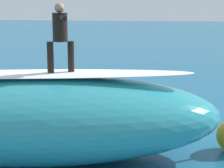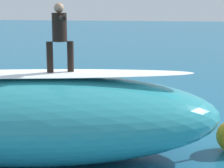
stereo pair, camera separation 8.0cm
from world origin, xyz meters
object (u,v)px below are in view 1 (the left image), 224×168
Objects in this scene: surfboard_riding at (61,74)px; surfer_riding at (60,32)px; surfboard_paddling at (148,116)px; surfer_paddling at (152,111)px.

surfboard_riding is 1.42× the size of surfer_riding.
surfer_riding reaches higher than surfboard_paddling.
surfer_riding is 4.98m from surfer_paddling.
surfboard_riding is at bearing 49.74° from surfer_paddling.
surfer_riding is (0.00, 0.00, 0.92)m from surfboard_riding.
surfboard_riding reaches higher than surfboard_paddling.
surfer_riding is 0.84× the size of surfer_paddling.
surfer_paddling is (-0.13, -0.03, 0.17)m from surfboard_paddling.
surfboard_paddling is at bearing -138.75° from surfer_riding.
surfboard_riding is at bearing -112.61° from surfer_riding.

